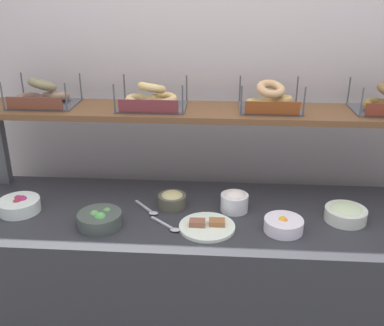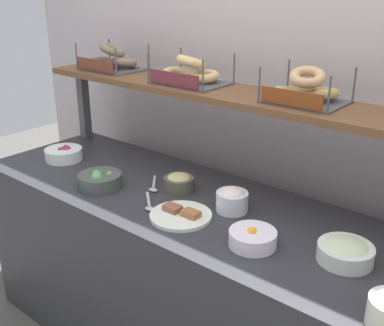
{
  "view_description": "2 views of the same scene",
  "coord_description": "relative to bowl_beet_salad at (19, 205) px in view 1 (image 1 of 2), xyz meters",
  "views": [
    {
      "loc": [
        0.05,
        -1.86,
        1.87
      ],
      "look_at": [
        -0.09,
        0.1,
        1.06
      ],
      "focal_mm": 41.88,
      "sensor_mm": 36.0,
      "label": 1
    },
    {
      "loc": [
        1.08,
        -1.38,
        1.73
      ],
      "look_at": [
        -0.08,
        0.02,
        1.01
      ],
      "focal_mm": 43.74,
      "sensor_mm": 36.0,
      "label": 2
    }
  ],
  "objects": [
    {
      "name": "bowl_veggie_mix",
      "position": [
        0.41,
        -0.1,
        -0.0
      ],
      "size": [
        0.2,
        0.2,
        0.08
      ],
      "color": "#465049",
      "rests_on": "deli_counter"
    },
    {
      "name": "serving_spoon_near_plate",
      "position": [
        0.72,
        -0.1,
        -0.03
      ],
      "size": [
        0.15,
        0.13,
        0.01
      ],
      "color": "#B7B7BC",
      "rests_on": "deli_counter"
    },
    {
      "name": "bowl_beet_salad",
      "position": [
        0.0,
        0.0,
        0.0
      ],
      "size": [
        0.19,
        0.19,
        0.08
      ],
      "color": "white",
      "rests_on": "deli_counter"
    },
    {
      "name": "serving_spoon_by_edge",
      "position": [
        0.61,
        0.04,
        -0.03
      ],
      "size": [
        0.13,
        0.14,
        0.01
      ],
      "color": "#B7B7BC",
      "rests_on": "deli_counter"
    },
    {
      "name": "bowl_cream_cheese",
      "position": [
        1.01,
        0.08,
        0.02
      ],
      "size": [
        0.13,
        0.13,
        0.1
      ],
      "color": "white",
      "rests_on": "deli_counter"
    },
    {
      "name": "bowl_fruit_salad",
      "position": [
        1.22,
        -0.09,
        -0.0
      ],
      "size": [
        0.17,
        0.17,
        0.07
      ],
      "color": "white",
      "rests_on": "deli_counter"
    },
    {
      "name": "bowl_hummus",
      "position": [
        0.72,
        0.1,
        0.01
      ],
      "size": [
        0.13,
        0.13,
        0.08
      ],
      "color": "#565344",
      "rests_on": "deli_counter"
    },
    {
      "name": "deli_counter",
      "position": [
        0.9,
        0.05,
        -0.46
      ],
      "size": [
        2.34,
        0.7,
        0.85
      ],
      "primitive_type": "cube",
      "color": "#2D2D33",
      "rests_on": "ground_plane"
    },
    {
      "name": "bagel_basket_poppy",
      "position": [
        0.05,
        0.33,
        0.44
      ],
      "size": [
        0.32,
        0.25,
        0.15
      ],
      "color": "#4C4C51",
      "rests_on": "upper_shelf"
    },
    {
      "name": "bagel_basket_plain",
      "position": [
        0.6,
        0.32,
        0.44
      ],
      "size": [
        0.33,
        0.25,
        0.14
      ],
      "color": "#4C4C51",
      "rests_on": "upper_shelf"
    },
    {
      "name": "serving_plate_white",
      "position": [
        0.89,
        -0.09,
        -0.02
      ],
      "size": [
        0.25,
        0.25,
        0.04
      ],
      "color": "white",
      "rests_on": "deli_counter"
    },
    {
      "name": "shelf_riser_left",
      "position": [
        -0.21,
        0.32,
        0.17
      ],
      "size": [
        0.05,
        0.05,
        0.4
      ],
      "primitive_type": "cube",
      "color": "#4C4C51",
      "rests_on": "deli_counter"
    },
    {
      "name": "upper_shelf",
      "position": [
        0.9,
        0.32,
        0.38
      ],
      "size": [
        2.3,
        0.32,
        0.03
      ],
      "primitive_type": "cube",
      "color": "brown",
      "rests_on": "shelf_riser_left"
    },
    {
      "name": "back_wall",
      "position": [
        0.9,
        0.6,
        0.32
      ],
      "size": [
        3.54,
        0.06,
        2.4
      ],
      "primitive_type": "cube",
      "color": "#BDB0B2",
      "rests_on": "ground_plane"
    },
    {
      "name": "bowl_scallion_spread",
      "position": [
        1.52,
        0.02,
        0.0
      ],
      "size": [
        0.19,
        0.19,
        0.07
      ],
      "color": "white",
      "rests_on": "deli_counter"
    },
    {
      "name": "bagel_basket_sesame",
      "position": [
        1.17,
        0.33,
        0.44
      ],
      "size": [
        0.3,
        0.26,
        0.14
      ],
      "color": "#4C4C51",
      "rests_on": "upper_shelf"
    }
  ]
}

